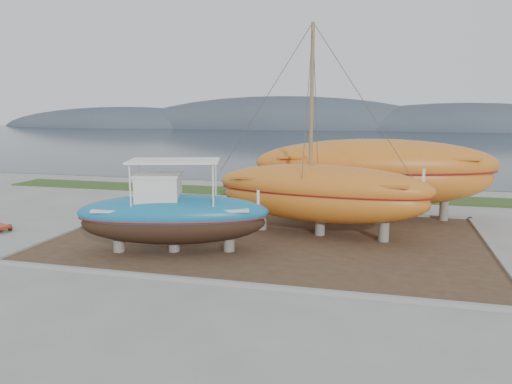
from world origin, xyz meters
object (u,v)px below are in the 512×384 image
(blue_caique, at_px, (173,206))
(white_dinghy, at_px, (160,206))
(orange_sailboat, at_px, (322,132))
(orange_bare_hull, at_px, (374,180))

(blue_caique, bearing_deg, white_dinghy, 104.46)
(blue_caique, xyz_separation_m, orange_sailboat, (5.25, 4.02, 2.77))
(blue_caique, relative_size, orange_sailboat, 0.78)
(blue_caique, relative_size, white_dinghy, 1.81)
(orange_sailboat, bearing_deg, blue_caique, -135.06)
(orange_bare_hull, bearing_deg, orange_sailboat, -127.16)
(orange_sailboat, xyz_separation_m, orange_bare_hull, (2.21, 4.02, -2.60))
(white_dinghy, distance_m, orange_sailboat, 9.36)
(blue_caique, xyz_separation_m, white_dinghy, (-3.12, 5.34, -1.19))
(blue_caique, height_order, orange_sailboat, orange_sailboat)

